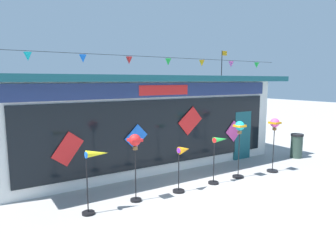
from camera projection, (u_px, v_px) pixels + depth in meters
The scene contains 9 objects.
ground_plane at pixel (231, 201), 8.38m from camera, with size 80.00×80.00×0.00m, color #9E9B99.
kite_shop_building at pixel (130, 117), 12.78m from camera, with size 11.16×6.25×4.74m.
wind_spinner_far_left at pixel (94, 168), 7.49m from camera, with size 0.72×0.34×1.60m.
wind_spinner_left at pixel (135, 148), 8.16m from camera, with size 0.33×0.33×1.87m.
wind_spinner_center_left at pixel (183, 161), 8.99m from camera, with size 0.58×0.35×1.38m.
wind_spinner_center_right at pixel (218, 151), 9.72m from camera, with size 0.68×0.33×1.51m.
wind_spinner_right at pixel (239, 136), 10.19m from camera, with size 0.38×0.38×1.94m.
wind_spinner_far_right at pixel (274, 132), 10.85m from camera, with size 0.39×0.39×1.96m.
trash_bin at pixel (297, 146), 13.02m from camera, with size 0.52×0.52×1.03m.
Camera 1 is at (-5.79, -5.76, 3.28)m, focal length 32.66 mm.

